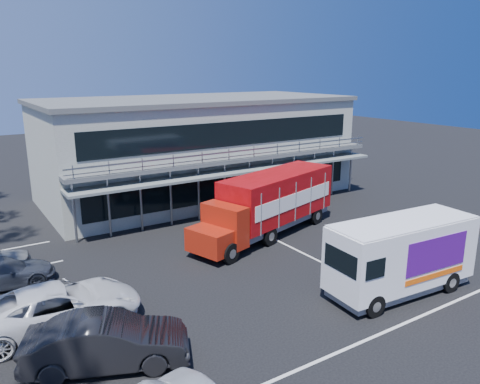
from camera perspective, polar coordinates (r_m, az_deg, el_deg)
ground at (r=22.57m, az=6.15°, el=-9.62°), size 120.00×120.00×0.00m
building at (r=35.22m, az=-5.24°, el=5.47°), size 22.40×12.00×7.30m
red_truck at (r=26.81m, az=3.69°, el=-1.22°), size 10.65×5.31×3.50m
white_van at (r=20.93m, az=19.05°, el=-7.28°), size 6.79×2.76×3.24m
parked_car_b at (r=16.21m, az=-15.89°, el=-17.20°), size 5.45×3.65×1.70m
parked_car_c at (r=18.91m, az=-21.24°, el=-12.88°), size 6.03×2.92×1.66m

